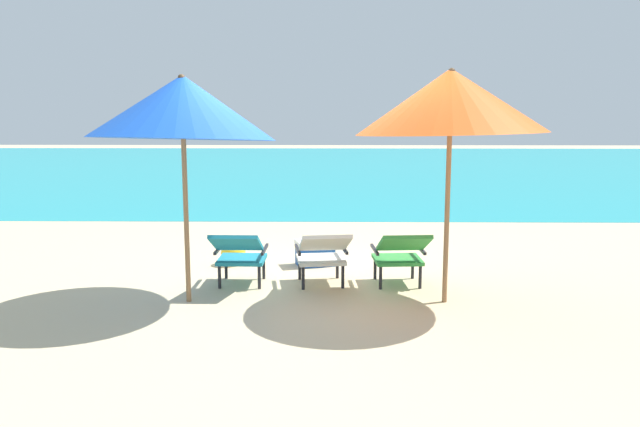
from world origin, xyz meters
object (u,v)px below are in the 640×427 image
beach_ball (233,252)px  cooler_box (315,252)px  lounge_chair_center (323,252)px  beach_umbrella_right (451,101)px  lounge_chair_left (239,252)px  lounge_chair_right (400,252)px  beach_umbrella_left (182,107)px

beach_ball → cooler_box: size_ratio=0.58×
lounge_chair_center → cooler_box: bearing=95.9°
beach_umbrella_right → lounge_chair_left: bearing=167.2°
beach_umbrella_right → beach_ball: beach_umbrella_right is taller
lounge_chair_center → lounge_chair_right: size_ratio=1.03×
beach_umbrella_right → beach_ball: bearing=147.0°
beach_ball → cooler_box: cooler_box is taller
lounge_chair_right → cooler_box: bearing=133.0°
lounge_chair_center → beach_ball: size_ratio=3.02×
lounge_chair_center → beach_umbrella_left: bearing=-159.3°
lounge_chair_left → lounge_chair_right: 1.77m
lounge_chair_left → cooler_box: lounge_chair_left is taller
lounge_chair_right → beach_umbrella_left: size_ratio=0.39×
cooler_box → lounge_chair_left: bearing=-127.6°
lounge_chair_right → beach_ball: (-1.99, 1.05, -0.25)m
lounge_chair_center → beach_ball: lounge_chair_center is taller
lounge_chair_left → cooler_box: size_ratio=1.64×
lounge_chair_left → lounge_chair_center: same height
beach_umbrella_left → beach_umbrella_right: bearing=0.3°
beach_umbrella_left → lounge_chair_right: bearing=13.3°
beach_ball → cooler_box: 1.03m
lounge_chair_left → beach_ball: size_ratio=2.84×
cooler_box → lounge_chair_center: bearing=-84.1°
lounge_chair_center → cooler_box: 1.07m
beach_ball → cooler_box: bearing=-1.0°
beach_umbrella_left → beach_umbrella_right: beach_umbrella_right is taller
beach_umbrella_left → beach_ball: 2.43m
beach_ball → lounge_chair_center: bearing=-42.8°
beach_umbrella_left → beach_ball: beach_umbrella_left is taller
cooler_box → lounge_chair_right: bearing=-47.0°
lounge_chair_left → cooler_box: bearing=52.4°
lounge_chair_center → beach_umbrella_left: 2.16m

